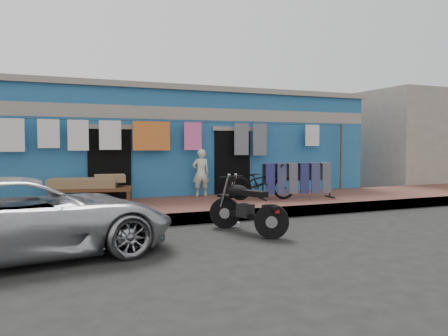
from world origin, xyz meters
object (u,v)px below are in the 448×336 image
bicycle (262,178)px  charpoy (92,190)px  motorcycle (247,205)px  seated_person (201,173)px  car (26,216)px  jeans_rack (297,180)px

bicycle → charpoy: (-4.17, 0.95, -0.24)m
motorcycle → seated_person: bearing=66.2°
car → charpoy: car is taller
bicycle → motorcycle: bicycle is taller
car → bicycle: size_ratio=2.51×
charpoy → car: bearing=-108.6°
charpoy → jeans_rack: 5.26m
bicycle → jeans_rack: bicycle is taller
car → jeans_rack: car is taller
seated_person → jeans_rack: 2.64m
seated_person → jeans_rack: bearing=150.6°
seated_person → motorcycle: 4.00m
car → jeans_rack: 7.11m
car → seated_person: seated_person is taller
motorcycle → charpoy: size_ratio=0.81×
seated_person → bicycle: size_ratio=0.74×
motorcycle → jeans_rack: bearing=26.1°
motorcycle → charpoy: (-2.46, 3.60, 0.05)m
motorcycle → charpoy: 4.36m
motorcycle → jeans_rack: size_ratio=0.84×
bicycle → motorcycle: bearing=158.5°
bicycle → charpoy: bearing=88.6°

